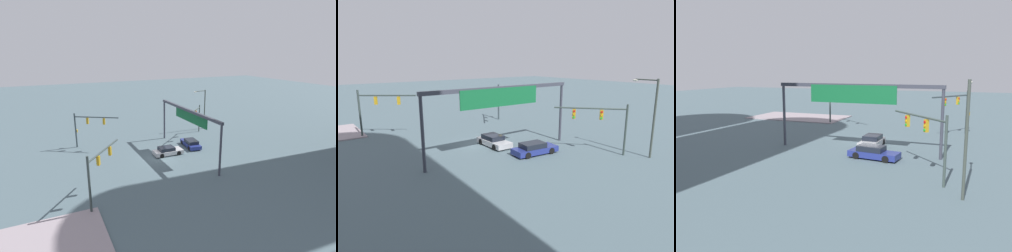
% 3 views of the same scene
% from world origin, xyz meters
% --- Properties ---
extents(ground_plane, '(193.73, 193.73, 0.00)m').
position_xyz_m(ground_plane, '(0.00, 0.00, 0.00)').
color(ground_plane, '#4C6068').
extents(traffic_signal_near_corner, '(5.60, 4.34, 5.71)m').
position_xyz_m(traffic_signal_near_corner, '(8.27, -10.17, 3.92)').
color(traffic_signal_near_corner, '#323E3C').
rests_on(traffic_signal_near_corner, ground).
extents(traffic_signal_opposite_side, '(4.09, 6.07, 5.45)m').
position_xyz_m(traffic_signal_opposite_side, '(-8.84, -8.52, 3.75)').
color(traffic_signal_opposite_side, '#323D42').
rests_on(traffic_signal_opposite_side, ground).
extents(traffic_signal_cross_street, '(4.82, 5.23, 5.05)m').
position_xyz_m(traffic_signal_cross_street, '(-7.68, 10.20, 3.60)').
color(traffic_signal_cross_street, '#37443F').
rests_on(traffic_signal_cross_street, ground).
extents(streetlamp_curved_arm, '(0.31, 2.57, 7.51)m').
position_xyz_m(streetlamp_curved_arm, '(-10.51, 13.47, 4.40)').
color(streetlamp_curved_arm, '#3C433C').
rests_on(streetlamp_curved_arm, ground).
extents(overhead_sign_gantry, '(16.74, 0.43, 6.73)m').
position_xyz_m(overhead_sign_gantry, '(0.11, 4.35, 5.53)').
color(overhead_sign_gantry, '#383A46').
rests_on(overhead_sign_gantry, ground).
extents(sedan_car_approaching, '(1.99, 4.31, 1.21)m').
position_xyz_m(sedan_car_approaching, '(-0.81, 1.49, 0.57)').
color(sedan_car_approaching, '#B7B8BB').
rests_on(sedan_car_approaching, ground).
extents(sedan_car_waiting_far, '(4.79, 2.29, 1.21)m').
position_xyz_m(sedan_car_waiting_far, '(-2.39, 6.25, 0.58)').
color(sedan_car_waiting_far, navy).
rests_on(sedan_car_waiting_far, ground).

